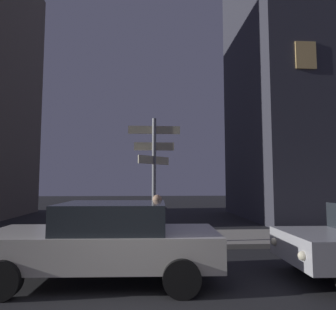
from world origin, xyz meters
TOP-DOWN VIEW (x-y plane):
  - sidewalk_kerb at (0.00, 6.73)m, footprint 40.00×2.70m
  - signpost at (0.42, 5.75)m, footprint 1.56×0.93m
  - car_far_oncoming at (-0.58, 2.79)m, footprint 4.58×2.23m
  - cyclist at (0.50, 3.80)m, footprint 1.81×0.37m
  - building_right_block at (10.10, 12.75)m, footprint 9.52×7.79m

SIDE VIEW (x-z plane):
  - sidewalk_kerb at x=0.00m, z-range 0.00..0.14m
  - cyclist at x=0.50m, z-range -0.06..1.55m
  - car_far_oncoming at x=-0.58m, z-range 0.04..1.53m
  - signpost at x=0.42m, z-range 0.51..4.19m
  - building_right_block at x=10.10m, z-range 0.00..18.91m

